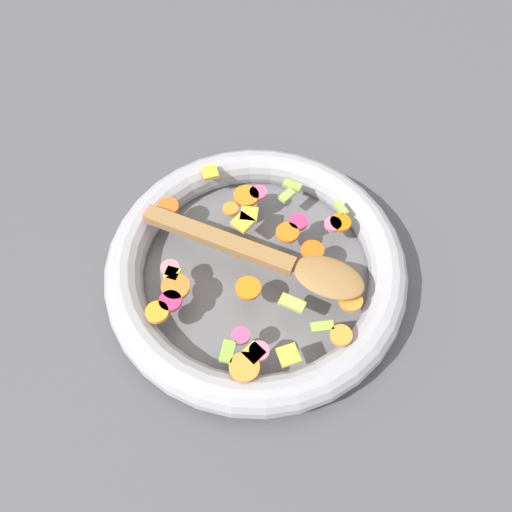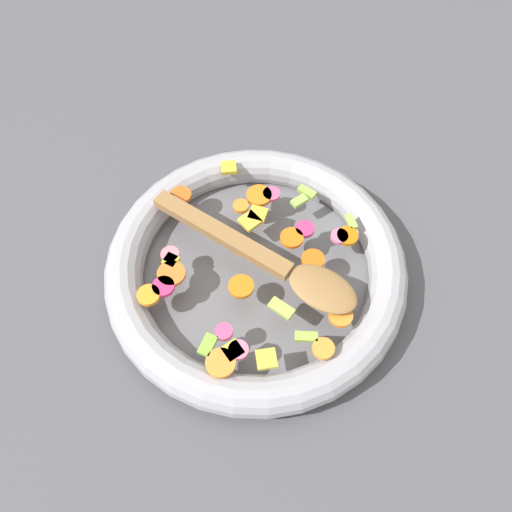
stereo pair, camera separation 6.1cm
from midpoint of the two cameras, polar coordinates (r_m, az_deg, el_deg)
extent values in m
plane|color=#4C4C51|center=(0.68, 2.57, -2.40)|extent=(4.00, 4.00, 0.00)
cylinder|color=slate|center=(0.68, 2.59, -2.15)|extent=(0.35, 0.35, 0.01)
torus|color=#9E9EA5|center=(0.66, 2.65, -1.34)|extent=(0.40, 0.40, 0.05)
cylinder|color=orange|center=(0.62, -9.41, -4.66)|extent=(0.04, 0.04, 0.01)
cylinder|color=orange|center=(0.70, -6.08, 6.75)|extent=(0.03, 0.03, 0.01)
cylinder|color=orange|center=(0.61, 1.15, -3.74)|extent=(0.04, 0.04, 0.01)
cylinder|color=orange|center=(0.64, 0.66, 0.59)|extent=(0.03, 0.03, 0.01)
cylinder|color=orange|center=(0.63, -6.91, -2.25)|extent=(0.05, 0.05, 0.01)
cylinder|color=orange|center=(0.57, -0.96, -12.38)|extent=(0.04, 0.04, 0.01)
cylinder|color=orange|center=(0.61, 12.51, -6.93)|extent=(0.04, 0.04, 0.01)
cylinder|color=orange|center=(0.69, 2.90, 6.73)|extent=(0.04, 0.04, 0.01)
cylinder|color=orange|center=(0.64, 9.27, -0.63)|extent=(0.04, 0.04, 0.01)
cylinder|color=orange|center=(0.65, 6.78, 1.86)|extent=(0.04, 0.04, 0.01)
cylinder|color=orange|center=(0.59, 10.71, -10.61)|extent=(0.04, 0.04, 0.01)
cylinder|color=orange|center=(0.67, 13.00, 2.04)|extent=(0.03, 0.03, 0.01)
cylinder|color=orange|center=(0.68, 0.83, 5.52)|extent=(0.03, 0.03, 0.01)
cylinder|color=orange|center=(0.64, 2.94, -0.18)|extent=(0.03, 0.03, 0.01)
cube|color=#A7CC50|center=(0.60, 5.84, -6.21)|extent=(0.03, 0.02, 0.01)
cube|color=#91B847|center=(0.70, 8.35, 7.08)|extent=(0.03, 0.02, 0.01)
cube|color=#97CC4F|center=(0.68, 13.36, 3.64)|extent=(0.02, 0.02, 0.01)
cube|color=#93BB43|center=(0.59, 8.75, -9.36)|extent=(0.03, 0.02, 0.01)
cube|color=#98D050|center=(0.69, 7.53, 6.07)|extent=(0.02, 0.03, 0.01)
cube|color=#82B53B|center=(0.58, -2.51, -10.38)|extent=(0.02, 0.03, 0.01)
cylinder|color=#D45181|center=(0.69, 4.33, 6.89)|extent=(0.03, 0.03, 0.01)
cylinder|color=#DC3068|center=(0.62, -7.77, -3.71)|extent=(0.03, 0.03, 0.01)
cylinder|color=#CD336B|center=(0.66, 8.24, 2.87)|extent=(0.03, 0.03, 0.01)
cylinder|color=pink|center=(0.58, 1.04, -10.95)|extent=(0.02, 0.02, 0.01)
cylinder|color=#DB678F|center=(0.67, 12.12, 1.99)|extent=(0.03, 0.03, 0.01)
cylinder|color=#E27784|center=(0.64, -7.12, -0.07)|extent=(0.03, 0.03, 0.01)
cylinder|color=#DD6A8C|center=(0.69, -7.81, 6.03)|extent=(0.03, 0.03, 0.01)
cylinder|color=#D5497D|center=(0.59, -0.71, -8.91)|extent=(0.03, 0.03, 0.01)
cube|color=yellow|center=(0.58, 0.40, -11.05)|extent=(0.03, 0.03, 0.01)
cube|color=gold|center=(0.72, -0.70, 9.91)|extent=(0.03, 0.03, 0.01)
cube|color=gold|center=(0.67, 1.94, 3.81)|extent=(0.03, 0.03, 0.01)
cube|color=gold|center=(0.67, 2.82, 4.60)|extent=(0.03, 0.03, 0.01)
cube|color=yellow|center=(0.64, -7.01, -0.74)|extent=(0.02, 0.02, 0.01)
cube|color=gold|center=(0.58, 4.30, -11.93)|extent=(0.03, 0.03, 0.01)
cube|color=olive|center=(0.64, -1.11, 2.59)|extent=(0.21, 0.04, 0.01)
ellipsoid|color=olive|center=(0.61, 10.49, -3.92)|extent=(0.09, 0.06, 0.01)
camera|label=1|loc=(0.03, -87.24, 4.48)|focal=35.00mm
camera|label=2|loc=(0.03, 92.76, -4.48)|focal=35.00mm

